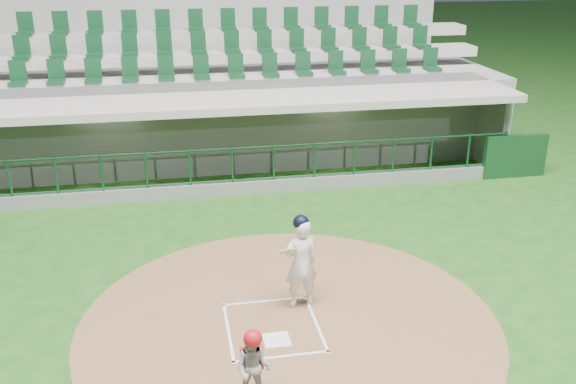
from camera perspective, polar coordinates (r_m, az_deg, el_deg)
name	(u,v)px	position (r m, az deg, el deg)	size (l,w,h in m)	color
ground	(270,318)	(11.34, -1.63, -11.15)	(120.00, 120.00, 0.00)	#1A4614
dirt_circle	(289,322)	(11.21, 0.08, -11.51)	(7.20, 7.20, 0.01)	brown
home_plate	(277,340)	(10.75, -1.02, -13.01)	(0.43, 0.43, 0.02)	white
batter_box_chalk	(273,327)	(11.08, -1.37, -11.89)	(1.55, 1.80, 0.01)	white
dugout_structure	(226,139)	(18.10, -5.54, 4.75)	(16.40, 3.70, 3.00)	gray
seating_deck	(216,98)	(20.94, -6.46, 8.29)	(17.00, 6.72, 5.15)	gray
batter	(301,261)	(11.26, 1.13, -6.16)	(0.88, 0.90, 1.75)	white
catcher	(253,366)	(9.24, -3.10, -15.20)	(0.63, 0.57, 1.16)	#9A9A9F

